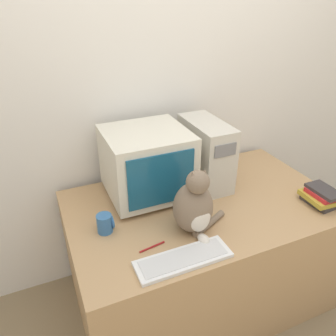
% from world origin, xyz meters
% --- Properties ---
extents(wall_back, '(7.00, 0.05, 2.50)m').
position_xyz_m(wall_back, '(0.00, 0.98, 1.25)').
color(wall_back, silver).
rests_on(wall_back, ground_plane).
extents(desk, '(1.51, 0.92, 0.73)m').
position_xyz_m(desk, '(0.00, 0.46, 0.37)').
color(desk, tan).
rests_on(desk, ground_plane).
extents(crt_monitor, '(0.45, 0.44, 0.39)m').
position_xyz_m(crt_monitor, '(-0.25, 0.68, 0.94)').
color(crt_monitor, beige).
rests_on(crt_monitor, desk).
extents(computer_tower, '(0.19, 0.41, 0.40)m').
position_xyz_m(computer_tower, '(0.12, 0.67, 0.93)').
color(computer_tower, beige).
rests_on(computer_tower, desk).
extents(keyboard, '(0.44, 0.14, 0.02)m').
position_xyz_m(keyboard, '(-0.30, 0.10, 0.74)').
color(keyboard, silver).
rests_on(keyboard, desk).
extents(cat, '(0.31, 0.25, 0.36)m').
position_xyz_m(cat, '(-0.16, 0.27, 0.88)').
color(cat, '#7A6651').
rests_on(cat, desk).
extents(book_stack, '(0.17, 0.20, 0.10)m').
position_xyz_m(book_stack, '(0.60, 0.19, 0.78)').
color(book_stack, '#383333').
rests_on(book_stack, desk).
extents(pen, '(0.13, 0.03, 0.01)m').
position_xyz_m(pen, '(-0.40, 0.23, 0.74)').
color(pen, maroon).
rests_on(pen, desk).
extents(mug, '(0.08, 0.08, 0.10)m').
position_xyz_m(mug, '(-0.57, 0.44, 0.78)').
color(mug, '#33669E').
rests_on(mug, desk).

